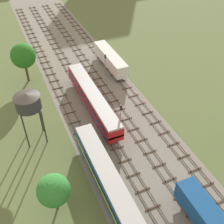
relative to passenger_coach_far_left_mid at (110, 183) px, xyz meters
name	(u,v)px	position (x,y,z in m)	size (l,w,h in m)	color
ground_plane	(108,112)	(6.89, 17.14, -2.61)	(480.00, 480.00, 0.00)	#5B6B3D
ballast_bed	(108,112)	(6.89, 17.14, -2.61)	(17.79, 176.00, 0.01)	gray
track_far_left	(72,117)	(0.00, 18.14, -2.48)	(2.40, 126.00, 0.29)	#47382D
track_left	(95,111)	(4.60, 18.14, -2.48)	(2.40, 126.00, 0.29)	#47382D
track_centre_left	(116,105)	(9.19, 18.14, -2.48)	(2.40, 126.00, 0.29)	#47382D
track_centre	(137,100)	(13.79, 18.14, -2.48)	(2.40, 126.00, 0.29)	#47382D
passenger_coach_far_left_mid	(110,183)	(0.00, 0.00, 0.00)	(2.96, 22.00, 3.80)	#194C8C
passenger_coach_left_midfar	(93,98)	(4.60, 19.09, 0.00)	(2.96, 22.00, 3.80)	red
freight_boxcar_centre_far	(110,59)	(13.79, 31.96, -0.16)	(2.87, 14.00, 3.60)	white
water_tower	(28,102)	(-7.33, 15.35, 5.51)	(4.22, 4.22, 9.66)	#2D2826
signal_post_nearest	(105,62)	(11.49, 29.43, 0.79)	(0.28, 0.47, 5.35)	gray
signal_post_near	(121,115)	(6.89, 11.41, 1.06)	(0.28, 0.47, 5.82)	gray
lineside_tree_0	(23,56)	(-5.17, 34.20, 3.57)	(5.26, 5.26, 8.84)	#4C331E
lineside_tree_4	(54,190)	(-7.48, 0.79, 1.63)	(4.38, 4.38, 6.44)	#4C331E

